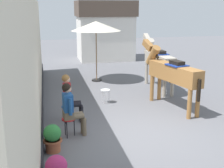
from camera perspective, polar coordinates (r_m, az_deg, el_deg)
name	(u,v)px	position (r m, az deg, el deg)	size (l,w,h in m)	color
ground_plane	(112,100)	(10.56, -0.02, -2.98)	(40.00, 40.00, 0.00)	slate
pub_facade_wall	(33,68)	(8.49, -14.77, 2.88)	(0.34, 14.00, 3.40)	beige
distant_cottage	(105,30)	(18.38, -1.34, 10.28)	(3.40, 2.60, 3.50)	silver
seated_visitor_near	(71,107)	(7.50, -7.90, -4.34)	(0.61, 0.49, 1.39)	red
seated_visitor_far	(69,96)	(8.42, -8.11, -2.23)	(0.61, 0.49, 1.39)	#194C99
saddled_horse_near	(172,72)	(9.68, 11.30, 2.20)	(0.99, 2.94, 2.06)	#9E6B38
saddled_horse_far	(158,60)	(11.82, 8.77, 4.54)	(0.50, 3.00, 2.06)	#B2A899
flower_planter_middle	(53,138)	(6.96, -11.26, -9.96)	(0.43, 0.43, 0.64)	#A85638
cafe_parasol	(96,26)	(12.84, -3.06, 10.90)	(2.10, 2.10, 2.58)	black
spare_stool_white	(105,91)	(10.12, -1.28, -1.41)	(0.32, 0.32, 0.46)	white
satchel_bag	(69,105)	(9.76, -8.19, -4.01)	(0.28, 0.12, 0.20)	black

